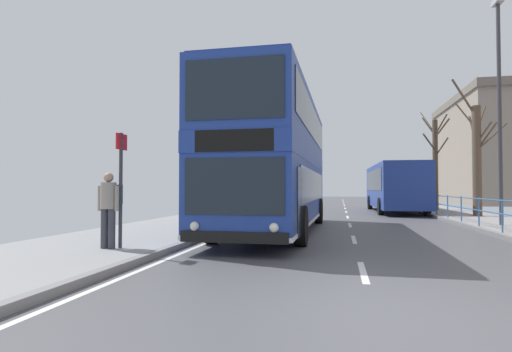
% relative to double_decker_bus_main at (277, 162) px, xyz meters
% --- Properties ---
extents(ground, '(15.80, 140.00, 0.20)m').
position_rel_double_decker_bus_main_xyz_m(ground, '(1.79, -9.11, -2.35)').
color(ground, '#4D4D52').
extents(double_decker_bus_main, '(2.81, 11.43, 4.57)m').
position_rel_double_decker_bus_main_xyz_m(double_decker_bus_main, '(0.00, 0.00, 0.00)').
color(double_decker_bus_main, navy).
rests_on(double_decker_bus_main, ground).
extents(background_bus_far_lane, '(2.84, 10.51, 2.92)m').
position_rel_double_decker_bus_main_xyz_m(background_bus_far_lane, '(5.49, 13.31, -0.79)').
color(background_bus_far_lane, navy).
rests_on(background_bus_far_lane, ground).
extents(pedestrian_railing_far_kerb, '(0.05, 30.72, 1.02)m').
position_rel_double_decker_bus_main_xyz_m(pedestrian_railing_far_kerb, '(6.96, 6.32, -1.56)').
color(pedestrian_railing_far_kerb, '#386BA8').
rests_on(pedestrian_railing_far_kerb, ground).
extents(pedestrian_with_backpack, '(0.55, 0.54, 1.70)m').
position_rel_double_decker_bus_main_xyz_m(pedestrian_with_backpack, '(-2.97, -5.63, -1.25)').
color(pedestrian_with_backpack, '#383842').
rests_on(pedestrian_with_backpack, ground).
extents(bus_stop_sign_near, '(0.08, 0.44, 2.60)m').
position_rel_double_decker_bus_main_xyz_m(bus_stop_sign_near, '(-2.73, -5.57, -0.65)').
color(bus_stop_sign_near, '#2D2D33').
rests_on(bus_stop_sign_near, ground).
extents(street_lamp_far_side, '(0.28, 0.60, 8.37)m').
position_rel_double_decker_bus_main_xyz_m(street_lamp_far_side, '(7.91, 2.57, 2.56)').
color(street_lamp_far_side, '#38383D').
rests_on(street_lamp_far_side, ground).
extents(bare_tree_far_00, '(2.25, 1.84, 6.77)m').
position_rel_double_decker_bus_main_xyz_m(bare_tree_far_00, '(8.72, 7.98, 0.63)').
color(bare_tree_far_00, brown).
rests_on(bare_tree_far_00, ground).
extents(bare_tree_far_02, '(1.58, 3.11, 6.33)m').
position_rel_double_decker_bus_main_xyz_m(bare_tree_far_02, '(7.88, 13.05, 0.76)').
color(bare_tree_far_02, '#4C3D2D').
rests_on(bare_tree_far_02, ground).
extents(background_building_00, '(8.64, 17.00, 10.48)m').
position_rel_double_decker_bus_main_xyz_m(background_building_00, '(17.41, 30.89, 2.88)').
color(background_building_00, gray).
rests_on(background_building_00, ground).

